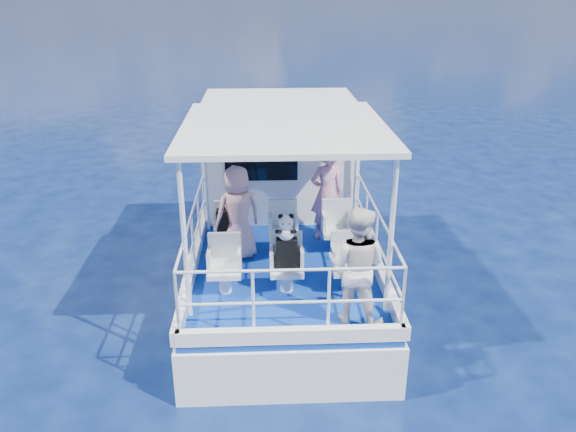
% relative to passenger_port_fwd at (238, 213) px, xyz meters
% --- Properties ---
extents(ground, '(2000.00, 2000.00, 0.00)m').
position_rel_passenger_port_fwd_xyz_m(ground, '(0.74, -0.03, -1.68)').
color(ground, '#08133D').
rests_on(ground, ground).
extents(hull, '(3.00, 7.00, 1.60)m').
position_rel_passenger_port_fwd_xyz_m(hull, '(0.74, 0.97, -1.68)').
color(hull, white).
rests_on(hull, ground).
extents(deck, '(2.90, 6.90, 0.10)m').
position_rel_passenger_port_fwd_xyz_m(deck, '(0.74, 0.97, -0.83)').
color(deck, navy).
rests_on(deck, hull).
extents(cabin, '(2.85, 2.00, 2.20)m').
position_rel_passenger_port_fwd_xyz_m(cabin, '(0.74, 2.27, 0.32)').
color(cabin, white).
rests_on(cabin, deck).
extents(canopy, '(3.00, 3.20, 0.08)m').
position_rel_passenger_port_fwd_xyz_m(canopy, '(0.74, -0.23, 1.46)').
color(canopy, white).
rests_on(canopy, cabin).
extents(canopy_posts, '(2.77, 2.97, 2.20)m').
position_rel_passenger_port_fwd_xyz_m(canopy_posts, '(0.74, -0.28, 0.32)').
color(canopy_posts, white).
rests_on(canopy_posts, deck).
extents(railings, '(2.84, 3.59, 1.00)m').
position_rel_passenger_port_fwd_xyz_m(railings, '(0.74, -0.60, -0.28)').
color(railings, white).
rests_on(railings, deck).
extents(seat_port_fwd, '(0.48, 0.46, 0.38)m').
position_rel_passenger_port_fwd_xyz_m(seat_port_fwd, '(-0.16, 0.17, -0.59)').
color(seat_port_fwd, silver).
rests_on(seat_port_fwd, deck).
extents(seat_center_fwd, '(0.48, 0.46, 0.38)m').
position_rel_passenger_port_fwd_xyz_m(seat_center_fwd, '(0.74, 0.17, -0.59)').
color(seat_center_fwd, silver).
rests_on(seat_center_fwd, deck).
extents(seat_stbd_fwd, '(0.48, 0.46, 0.38)m').
position_rel_passenger_port_fwd_xyz_m(seat_stbd_fwd, '(1.64, 0.17, -0.59)').
color(seat_stbd_fwd, silver).
rests_on(seat_stbd_fwd, deck).
extents(seat_port_aft, '(0.48, 0.46, 0.38)m').
position_rel_passenger_port_fwd_xyz_m(seat_port_aft, '(-0.16, -1.13, -0.59)').
color(seat_port_aft, silver).
rests_on(seat_port_aft, deck).
extents(seat_center_aft, '(0.48, 0.46, 0.38)m').
position_rel_passenger_port_fwd_xyz_m(seat_center_aft, '(0.74, -1.13, -0.59)').
color(seat_center_aft, silver).
rests_on(seat_center_aft, deck).
extents(seat_stbd_aft, '(0.48, 0.46, 0.38)m').
position_rel_passenger_port_fwd_xyz_m(seat_stbd_aft, '(1.64, -1.13, -0.59)').
color(seat_stbd_aft, silver).
rests_on(seat_stbd_aft, deck).
extents(passenger_port_fwd, '(0.70, 0.62, 1.56)m').
position_rel_passenger_port_fwd_xyz_m(passenger_port_fwd, '(0.00, 0.00, 0.00)').
color(passenger_port_fwd, '#E19A92').
rests_on(passenger_port_fwd, deck).
extents(passenger_stbd_fwd, '(0.69, 0.55, 1.65)m').
position_rel_passenger_port_fwd_xyz_m(passenger_stbd_fwd, '(1.51, 0.73, 0.05)').
color(passenger_stbd_fwd, '#CC849D').
rests_on(passenger_stbd_fwd, deck).
extents(passenger_stbd_aft, '(0.97, 0.89, 1.63)m').
position_rel_passenger_port_fwd_xyz_m(passenger_stbd_aft, '(1.61, -1.96, 0.03)').
color(passenger_stbd_aft, silver).
rests_on(passenger_stbd_aft, deck).
extents(backpack_port, '(0.32, 0.18, 0.42)m').
position_rel_passenger_port_fwd_xyz_m(backpack_port, '(-0.19, 0.09, -0.19)').
color(backpack_port, black).
rests_on(backpack_port, seat_port_fwd).
extents(backpack_center, '(0.30, 0.17, 0.45)m').
position_rel_passenger_port_fwd_xyz_m(backpack_center, '(0.74, -1.12, -0.18)').
color(backpack_center, black).
rests_on(backpack_center, seat_center_aft).
extents(compact_camera, '(0.09, 0.06, 0.06)m').
position_rel_passenger_port_fwd_xyz_m(compact_camera, '(-0.18, 0.11, 0.05)').
color(compact_camera, black).
rests_on(compact_camera, backpack_port).
extents(panda, '(0.25, 0.21, 0.39)m').
position_rel_passenger_port_fwd_xyz_m(panda, '(0.73, -1.14, 0.24)').
color(panda, silver).
rests_on(panda, backpack_center).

